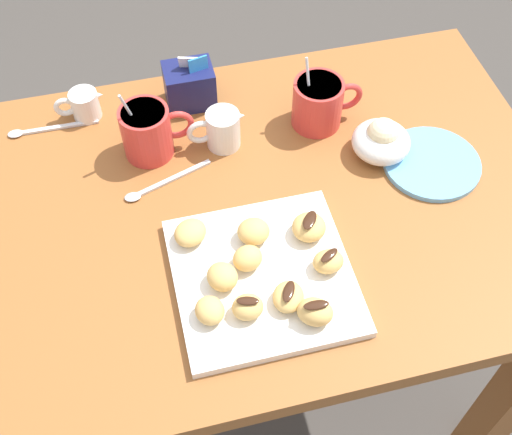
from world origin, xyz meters
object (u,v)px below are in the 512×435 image
at_px(saucer_sky_left, 432,163).
at_px(beignet_4, 309,227).
at_px(coffee_mug_red_left, 148,130).
at_px(coffee_mug_red_right, 319,102).
at_px(ice_cream_bowl, 381,140).
at_px(chocolate_sauce_pitcher, 84,104).
at_px(beignet_0, 315,312).
at_px(beignet_5, 190,233).
at_px(beignet_9, 248,307).
at_px(cream_pitcher_white, 222,128).
at_px(beignet_1, 253,231).
at_px(beignet_2, 328,262).
at_px(beignet_8, 288,297).
at_px(dining_table, 255,251).
at_px(beignet_3, 210,310).
at_px(beignet_7, 222,277).
at_px(sugar_caddy, 190,85).
at_px(beignet_6, 248,258).
at_px(pastry_plate_square, 263,276).

distance_m(saucer_sky_left, beignet_4, 0.28).
relative_size(coffee_mug_red_left, coffee_mug_red_right, 1.05).
xyz_separation_m(ice_cream_bowl, chocolate_sauce_pitcher, (-0.50, 0.22, -0.00)).
distance_m(chocolate_sauce_pitcher, beignet_0, 0.59).
xyz_separation_m(beignet_5, beignet_9, (0.06, -0.15, 0.00)).
xyz_separation_m(cream_pitcher_white, beignet_9, (-0.04, -0.35, -0.01)).
xyz_separation_m(ice_cream_bowl, beignet_4, (-0.18, -0.15, 0.00)).
xyz_separation_m(beignet_1, beignet_2, (0.10, -0.08, -0.00)).
distance_m(coffee_mug_red_right, beignet_0, 0.42).
distance_m(beignet_1, beignet_8, 0.13).
distance_m(coffee_mug_red_right, ice_cream_bowl, 0.13).
bearing_deg(dining_table, coffee_mug_red_left, 133.65).
bearing_deg(beignet_3, beignet_9, -8.31).
xyz_separation_m(saucer_sky_left, beignet_7, (-0.41, -0.16, 0.03)).
relative_size(cream_pitcher_white, beignet_4, 1.91).
bearing_deg(sugar_caddy, beignet_1, -83.81).
xyz_separation_m(beignet_0, beignet_3, (-0.15, 0.04, -0.00)).
bearing_deg(dining_table, sugar_caddy, 102.64).
bearing_deg(beignet_1, beignet_0, -71.78).
relative_size(beignet_4, beignet_8, 1.03).
relative_size(beignet_2, beignet_5, 0.89).
distance_m(dining_table, beignet_6, 0.22).
xyz_separation_m(dining_table, beignet_9, (-0.06, -0.21, 0.18)).
bearing_deg(dining_table, beignet_1, -105.57).
bearing_deg(beignet_3, cream_pitcher_white, 75.12).
height_order(dining_table, beignet_7, beignet_7).
bearing_deg(beignet_5, beignet_2, -28.16).
bearing_deg(beignet_9, chocolate_sauce_pitcher, 111.85).
height_order(beignet_5, beignet_6, beignet_6).
bearing_deg(coffee_mug_red_right, beignet_7, -128.29).
height_order(beignet_0, beignet_2, beignet_0).
height_order(chocolate_sauce_pitcher, beignet_8, chocolate_sauce_pitcher).
bearing_deg(coffee_mug_red_left, beignet_4, -49.25).
height_order(coffee_mug_red_right, cream_pitcher_white, coffee_mug_red_right).
xyz_separation_m(dining_table, beignet_3, (-0.12, -0.20, 0.18)).
distance_m(pastry_plate_square, chocolate_sauce_pitcher, 0.48).
relative_size(pastry_plate_square, beignet_6, 5.80).
relative_size(dining_table, beignet_9, 22.74).
height_order(dining_table, beignet_8, beignet_8).
distance_m(beignet_4, beignet_6, 0.11).
relative_size(coffee_mug_red_left, beignet_8, 2.79).
bearing_deg(chocolate_sauce_pitcher, cream_pitcher_white, -29.47).
height_order(beignet_6, beignet_8, beignet_6).
distance_m(pastry_plate_square, beignet_6, 0.04).
bearing_deg(coffee_mug_red_right, cream_pitcher_white, -175.64).
bearing_deg(beignet_5, ice_cream_bowl, 17.66).
xyz_separation_m(chocolate_sauce_pitcher, beignet_7, (0.17, -0.43, 0.00)).
distance_m(ice_cream_bowl, chocolate_sauce_pitcher, 0.54).
height_order(sugar_caddy, beignet_5, sugar_caddy).
height_order(chocolate_sauce_pitcher, beignet_9, chocolate_sauce_pitcher).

